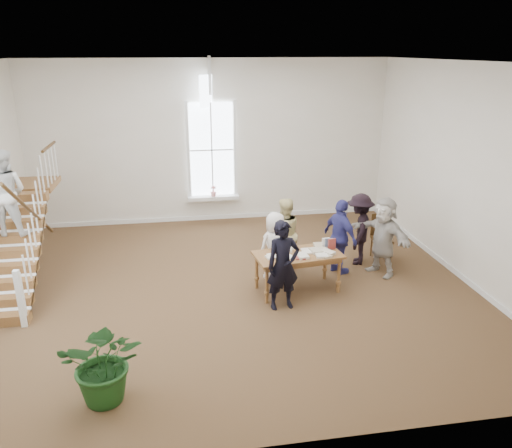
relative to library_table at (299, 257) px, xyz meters
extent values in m
plane|color=#49341C|center=(-1.34, 0.36, -0.74)|extent=(10.00, 10.00, 0.00)
plane|color=silver|center=(-1.34, 4.86, 1.51)|extent=(10.00, 0.00, 10.00)
plane|color=silver|center=(-1.34, -4.14, 1.51)|extent=(10.00, 0.00, 10.00)
plane|color=silver|center=(3.66, 0.36, 1.51)|extent=(0.00, 9.00, 9.00)
plane|color=white|center=(-1.34, 0.36, 3.76)|extent=(10.00, 10.00, 0.00)
cube|color=white|center=(-1.34, 4.68, -0.04)|extent=(1.45, 0.28, 0.10)
plane|color=white|center=(-1.34, 4.80, 1.31)|extent=(2.60, 0.00, 2.60)
plane|color=white|center=(-1.34, 4.80, 2.91)|extent=(0.60, 0.60, 0.85)
cube|color=white|center=(-1.34, 4.83, -0.68)|extent=(10.00, 0.04, 0.12)
imported|color=pink|center=(-1.34, 4.65, 0.16)|extent=(0.17, 0.17, 0.30)
cube|color=brown|center=(-5.69, -0.14, -0.44)|extent=(1.10, 0.30, 0.20)
cube|color=brown|center=(-5.69, 0.16, -0.24)|extent=(1.10, 0.30, 0.20)
cube|color=brown|center=(-5.69, 0.46, -0.04)|extent=(1.10, 0.30, 0.20)
cube|color=brown|center=(-5.69, 0.76, 0.16)|extent=(1.10, 0.30, 0.20)
cube|color=brown|center=(-5.69, 1.06, 0.36)|extent=(1.10, 0.30, 0.20)
cube|color=brown|center=(-5.69, 1.36, 0.56)|extent=(1.10, 0.30, 0.20)
cube|color=brown|center=(-5.69, 1.66, 0.76)|extent=(1.10, 0.30, 0.20)
cube|color=brown|center=(-5.69, 1.96, 0.96)|extent=(1.10, 0.30, 0.20)
cube|color=brown|center=(-5.69, 2.86, 1.00)|extent=(1.10, 1.20, 0.12)
cube|color=white|center=(-5.20, -0.59, -0.19)|extent=(0.10, 0.10, 1.10)
cylinder|color=#39240F|center=(-5.19, 0.76, 1.01)|extent=(0.07, 2.74, 1.86)
imported|color=silver|center=(-5.69, 1.06, 1.33)|extent=(0.94, 0.79, 1.72)
cube|color=brown|center=(-0.02, 0.00, 0.05)|extent=(1.84, 1.09, 0.05)
cube|color=brown|center=(-0.02, 0.00, -0.02)|extent=(1.70, 0.96, 0.10)
cylinder|color=brown|center=(-0.74, -0.44, -0.36)|extent=(0.07, 0.07, 0.77)
cylinder|color=brown|center=(0.79, -0.23, -0.36)|extent=(0.07, 0.07, 0.77)
cylinder|color=brown|center=(-0.83, 0.23, -0.36)|extent=(0.07, 0.07, 0.77)
cylinder|color=brown|center=(0.70, 0.43, -0.36)|extent=(0.07, 0.07, 0.77)
cube|color=silver|center=(0.41, -0.21, 0.10)|extent=(0.25, 0.22, 0.04)
cube|color=beige|center=(-0.60, -0.13, 0.10)|extent=(0.21, 0.22, 0.04)
cube|color=tan|center=(0.52, 0.28, 0.11)|extent=(0.25, 0.28, 0.06)
cube|color=silver|center=(0.17, 0.07, 0.09)|extent=(0.18, 0.29, 0.03)
cube|color=#4C5972|center=(-0.33, 0.04, 0.10)|extent=(0.24, 0.20, 0.04)
cube|color=maroon|center=(-0.02, -0.23, 0.09)|extent=(0.23, 0.23, 0.03)
cube|color=white|center=(-0.23, 0.19, 0.11)|extent=(0.22, 0.30, 0.06)
cube|color=#BFB299|center=(0.51, 0.18, 0.11)|extent=(0.26, 0.27, 0.05)
cube|color=silver|center=(-0.56, -0.04, 0.10)|extent=(0.21, 0.23, 0.03)
cube|color=beige|center=(0.58, -0.09, 0.11)|extent=(0.29, 0.34, 0.06)
cube|color=tan|center=(0.49, -0.22, 0.10)|extent=(0.24, 0.28, 0.04)
cube|color=silver|center=(0.67, 0.25, 0.09)|extent=(0.26, 0.33, 0.03)
cube|color=#4C5972|center=(-0.37, -0.33, 0.10)|extent=(0.22, 0.28, 0.04)
cube|color=maroon|center=(-0.39, 0.02, 0.10)|extent=(0.24, 0.24, 0.04)
cube|color=white|center=(-0.23, -0.17, 0.09)|extent=(0.20, 0.24, 0.02)
cube|color=#BFB299|center=(0.36, 0.03, 0.11)|extent=(0.26, 0.30, 0.06)
cube|color=silver|center=(0.02, -0.18, 0.11)|extent=(0.25, 0.32, 0.05)
cube|color=beige|center=(-0.13, 0.29, 0.10)|extent=(0.26, 0.27, 0.05)
imported|color=black|center=(-0.47, -0.65, 0.14)|extent=(0.70, 0.51, 1.76)
imported|color=silver|center=(-0.37, 0.60, 0.02)|extent=(0.85, 0.68, 1.51)
imported|color=beige|center=(-0.07, 1.10, 0.09)|extent=(0.99, 0.90, 1.66)
imported|color=#383886|center=(1.10, 0.70, 0.11)|extent=(0.76, 1.07, 1.69)
imported|color=black|center=(1.70, 1.15, 0.09)|extent=(1.02, 1.23, 1.66)
imported|color=#BCB4AA|center=(2.00, 0.50, 0.14)|extent=(1.19, 1.69, 1.75)
imported|color=#153A12|center=(-3.48, -2.88, -0.11)|extent=(1.20, 1.06, 1.24)
cube|color=#39240F|center=(2.33, 1.27, -0.24)|extent=(0.52, 0.52, 0.05)
cube|color=#39240F|center=(2.36, 1.47, 0.06)|extent=(0.46, 0.11, 0.55)
cylinder|color=#39240F|center=(2.12, 1.11, -0.49)|extent=(0.04, 0.04, 0.48)
cylinder|color=#39240F|center=(2.49, 1.05, -0.49)|extent=(0.04, 0.04, 0.48)
cylinder|color=#39240F|center=(2.17, 1.48, -0.49)|extent=(0.04, 0.04, 0.48)
cylinder|color=#39240F|center=(2.54, 1.42, -0.49)|extent=(0.04, 0.04, 0.48)
camera|label=1|loc=(-2.37, -9.03, 3.99)|focal=35.00mm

